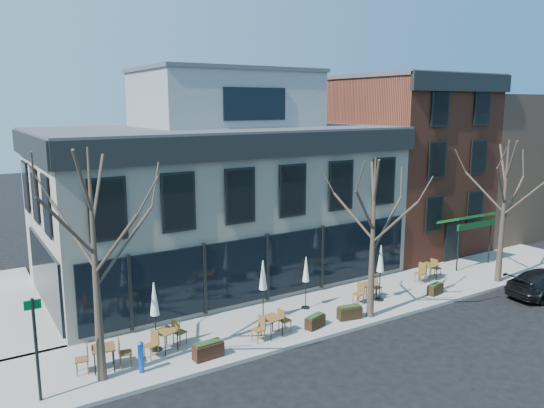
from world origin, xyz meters
TOP-DOWN VIEW (x-y plane):
  - ground at (0.00, 0.00)m, footprint 120.00×120.00m
  - sidewalk_front at (3.25, -2.15)m, footprint 33.50×4.70m
  - corner_building at (0.07, 5.07)m, footprint 18.39×10.39m
  - red_brick_building at (13.00, 4.98)m, footprint 8.20×11.78m
  - bg_building at (23.00, 6.00)m, footprint 12.00×12.00m
  - tree_corner at (-8.49, -3.20)m, footprint 3.93×3.98m
  - tree_mid at (3.01, -3.90)m, footprint 3.50×3.55m
  - tree_right at (12.01, -3.90)m, footprint 3.72×3.77m
  - sign_pole at (-10.50, -3.50)m, footprint 0.50×0.10m
  - call_box at (-7.21, -3.45)m, footprint 0.24×0.23m
  - cafe_set_0 at (-8.26, -2.56)m, footprint 2.02×0.93m
  - cafe_set_1 at (-5.88, -2.33)m, footprint 1.96×1.14m
  - cafe_set_2 at (-1.79, -3.37)m, footprint 1.95×0.87m
  - cafe_set_4 at (4.21, -2.37)m, footprint 1.91×0.87m
  - cafe_set_5 at (9.00, -1.80)m, footprint 2.00×0.89m
  - umbrella_0 at (-6.18, -2.08)m, footprint 0.43×0.43m
  - umbrella_1 at (-1.27, -1.82)m, footprint 0.43×0.43m
  - umbrella_2 at (1.12, -1.62)m, footprint 0.39×0.39m
  - umbrella_3 at (4.70, -2.66)m, footprint 0.44×0.44m
  - planter_0 at (-4.77, -3.72)m, footprint 1.15×0.50m
  - planter_1 at (0.22, -3.59)m, footprint 1.05×0.65m
  - planter_2 at (2.04, -3.64)m, footprint 1.13×0.62m
  - planter_3 at (7.64, -3.50)m, footprint 1.00×0.56m

SIDE VIEW (x-z plane):
  - ground at x=0.00m, z-range 0.00..0.00m
  - sidewalk_front at x=3.25m, z-range 0.00..0.15m
  - planter_3 at x=7.64m, z-range 0.15..0.68m
  - planter_1 at x=0.22m, z-range 0.15..0.69m
  - planter_2 at x=2.04m, z-range 0.15..0.74m
  - planter_0 at x=-4.77m, z-range 0.15..0.78m
  - cafe_set_4 at x=4.21m, z-range 0.16..1.14m
  - cafe_set_2 at x=-1.79m, z-range 0.16..1.17m
  - cafe_set_1 at x=-5.88m, z-range 0.16..1.18m
  - cafe_set_5 at x=9.00m, z-range 0.16..1.20m
  - cafe_set_0 at x=-8.26m, z-range 0.16..1.20m
  - call_box at x=-7.21m, z-range 0.18..1.37m
  - umbrella_2 at x=1.12m, z-range 0.65..3.10m
  - umbrella_0 at x=-6.18m, z-range 0.71..3.42m
  - umbrella_1 at x=-1.27m, z-range 0.71..3.43m
  - umbrella_3 at x=4.70m, z-range 0.71..3.43m
  - sign_pole at x=-10.50m, z-range 0.37..3.77m
  - tree_mid at x=3.01m, z-range 0.27..7.31m
  - tree_right at x=12.01m, z-range 0.28..7.76m
  - tree_corner at x=-8.49m, z-range 0.29..8.21m
  - corner_building at x=0.07m, z-range -0.83..10.27m
  - bg_building at x=23.00m, z-range 0.00..10.00m
  - red_brick_building at x=13.00m, z-range 0.05..11.22m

